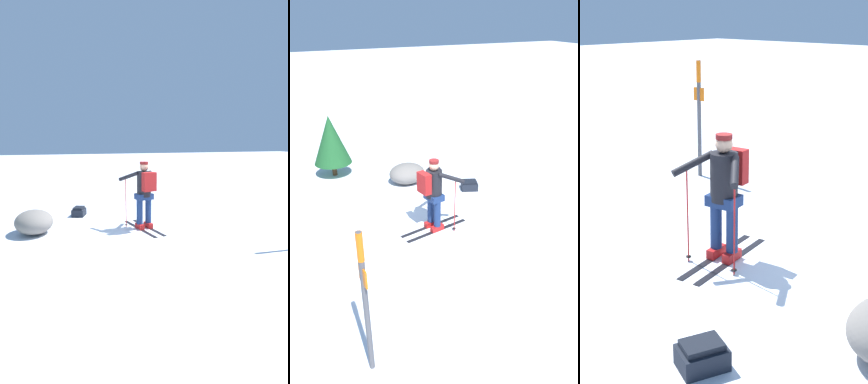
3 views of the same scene
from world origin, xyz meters
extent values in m
plane|color=white|center=(0.00, 0.00, 0.00)|extent=(80.00, 80.00, 0.00)
cube|color=black|center=(0.71, -0.18, 0.01)|extent=(1.55, 0.37, 0.01)
cube|color=red|center=(0.71, -0.18, 0.07)|extent=(0.31, 0.16, 0.12)
cylinder|color=navy|center=(0.71, -0.18, 0.46)|extent=(0.15, 0.15, 0.66)
cube|color=black|center=(0.75, -0.41, 0.01)|extent=(1.55, 0.37, 0.01)
cube|color=red|center=(0.75, -0.41, 0.07)|extent=(0.31, 0.16, 0.12)
cylinder|color=navy|center=(0.75, -0.41, 0.46)|extent=(0.15, 0.15, 0.66)
cube|color=navy|center=(0.73, -0.30, 0.79)|extent=(0.36, 0.44, 0.14)
cylinder|color=black|center=(0.73, -0.30, 1.10)|extent=(0.34, 0.34, 0.60)
sphere|color=tan|center=(0.73, -0.30, 1.51)|extent=(0.21, 0.21, 0.21)
cylinder|color=maroon|center=(0.73, -0.30, 1.60)|extent=(0.20, 0.20, 0.06)
cube|color=maroon|center=(0.49, -0.34, 1.18)|extent=(0.21, 0.34, 0.44)
cylinder|color=red|center=(0.97, 0.09, 0.62)|extent=(0.02, 0.02, 1.24)
cylinder|color=black|center=(0.97, 0.09, 0.06)|extent=(0.07, 0.07, 0.01)
cylinder|color=black|center=(0.90, 0.04, 1.27)|extent=(0.48, 0.43, 0.27)
cylinder|color=red|center=(1.09, -0.58, 0.62)|extent=(0.02, 0.02, 1.24)
cylinder|color=black|center=(1.09, -0.58, 0.06)|extent=(0.07, 0.07, 0.01)
cylinder|color=black|center=(1.01, -0.55, 1.27)|extent=(0.55, 0.28, 0.27)
cube|color=black|center=(2.46, 1.08, 0.10)|extent=(0.52, 0.46, 0.20)
cube|color=black|center=(2.46, 1.08, 0.23)|extent=(0.43, 0.38, 0.06)
cylinder|color=#4C4C51|center=(-1.59, -3.14, 1.08)|extent=(0.07, 0.07, 2.17)
cylinder|color=orange|center=(-1.59, -3.14, 1.97)|extent=(0.09, 0.09, 0.39)
cube|color=orange|center=(-1.59, -3.14, 1.56)|extent=(0.04, 0.24, 0.24)
ellipsoid|color=slate|center=(1.13, 2.23, 0.28)|extent=(1.00, 0.85, 0.55)
cylinder|color=#4C331E|center=(-0.58, 3.65, 0.19)|extent=(0.14, 0.14, 0.39)
cone|color=#194C23|center=(-0.58, 3.65, 1.08)|extent=(1.06, 1.06, 1.38)
camera|label=1|loc=(-5.97, 1.91, 2.14)|focal=28.00mm
camera|label=2|loc=(-2.38, -6.68, 4.40)|focal=35.00mm
camera|label=3|loc=(5.23, 3.98, 3.02)|focal=50.00mm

